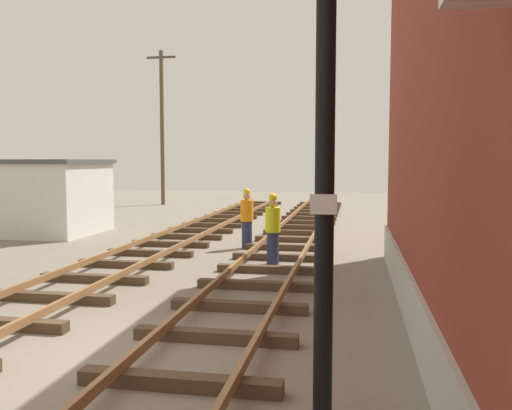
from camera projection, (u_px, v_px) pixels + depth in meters
ground_plane at (115, 357)px, 7.49m from camera, size 80.00×80.00×0.00m
track_near_building at (199, 354)px, 7.26m from camera, size 2.50×54.31×0.32m
signal_mast at (325, 90)px, 4.85m from camera, size 0.36×0.40×5.34m
control_hut at (57, 197)px, 20.01m from camera, size 3.00×3.80×2.76m
parked_car_green at (59, 195)px, 28.55m from camera, size 4.20×2.04×1.76m
parked_car_blue at (25, 193)px, 29.90m from camera, size 4.20×2.04×1.76m
utility_pole_far at (162, 125)px, 33.05m from camera, size 1.80×0.24×9.35m
track_worker_foreground at (247, 219)px, 16.72m from camera, size 0.40×0.40×1.87m
track_worker_distant at (273, 229)px, 14.17m from camera, size 0.40×0.40×1.87m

